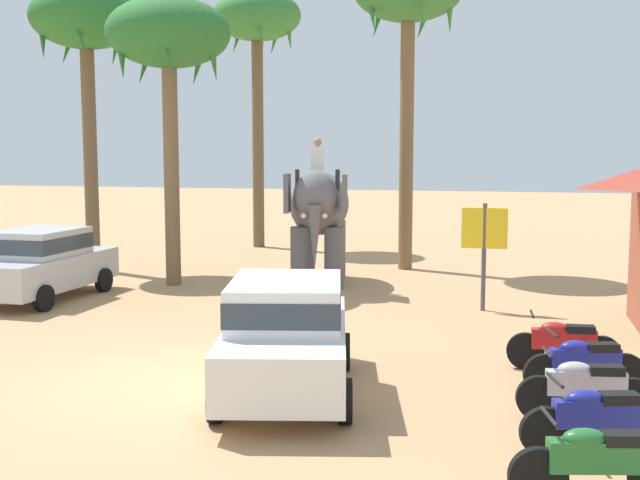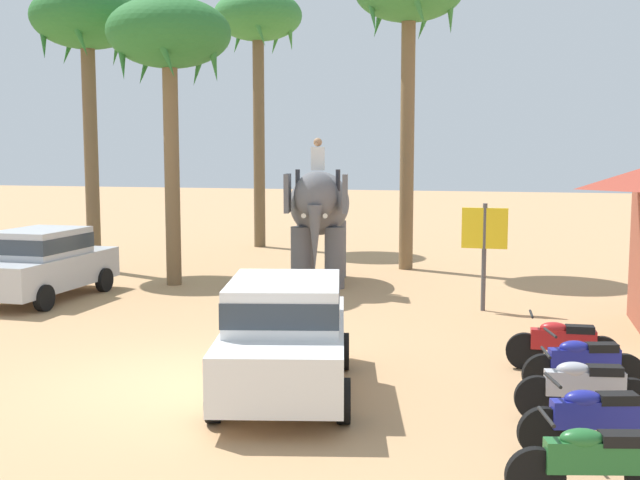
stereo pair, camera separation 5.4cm
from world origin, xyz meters
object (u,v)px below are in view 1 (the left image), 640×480
object	(u,v)px
elephant_with_mahout	(319,210)
palm_tree_near_hut	(408,1)
car_parked_far_side	(43,261)
signboard_yellow	(484,235)
palm_tree_behind_elephant	(257,25)
motorcycle_second_in_row	(597,418)
motorcycle_far_in_row	(563,343)
motorcycle_mid_row	(586,387)
palm_tree_left_of_road	(169,40)
palm_tree_far_back	(86,26)
motorcycle_fourth_in_row	(585,363)
motorcycle_nearest_camera	(598,461)
car_sedan_foreground	(287,332)

from	to	relation	value
elephant_with_mahout	palm_tree_near_hut	bearing A→B (deg)	60.28
car_parked_far_side	signboard_yellow	distance (m)	10.38
car_parked_far_side	elephant_with_mahout	xyz separation A→B (m)	(5.80, 3.88, 1.06)
palm_tree_behind_elephant	signboard_yellow	distance (m)	14.66
motorcycle_second_in_row	motorcycle_far_in_row	distance (m)	3.65
motorcycle_mid_row	palm_tree_left_of_road	distance (m)	14.23
palm_tree_behind_elephant	car_parked_far_side	bearing A→B (deg)	-97.79
motorcycle_second_in_row	palm_tree_left_of_road	bearing A→B (deg)	135.82
car_parked_far_side	palm_tree_behind_elephant	bearing A→B (deg)	82.21
motorcycle_second_in_row	motorcycle_mid_row	xyz separation A→B (m)	(-0.04, 1.22, 0.00)
palm_tree_left_of_road	motorcycle_far_in_row	bearing A→B (deg)	-31.64
elephant_with_mahout	motorcycle_second_in_row	bearing A→B (deg)	-60.09
motorcycle_mid_row	palm_tree_far_back	xyz separation A→B (m)	(-13.27, 10.12, 6.68)
motorcycle_second_in_row	motorcycle_fourth_in_row	world-z (taller)	same
motorcycle_second_in_row	palm_tree_near_hut	bearing A→B (deg)	107.24
car_parked_far_side	palm_tree_behind_elephant	size ratio (longest dim) A/B	0.44
motorcycle_far_in_row	palm_tree_behind_elephant	world-z (taller)	palm_tree_behind_elephant
motorcycle_fourth_in_row	motorcycle_second_in_row	bearing A→B (deg)	-90.81
motorcycle_nearest_camera	motorcycle_far_in_row	xyz separation A→B (m)	(-0.12, 4.98, 0.00)
motorcycle_second_in_row	motorcycle_mid_row	size ratio (longest dim) A/B	0.98
motorcycle_nearest_camera	motorcycle_far_in_row	bearing A→B (deg)	91.35
motorcycle_nearest_camera	motorcycle_far_in_row	size ratio (longest dim) A/B	0.98
motorcycle_mid_row	palm_tree_far_back	world-z (taller)	palm_tree_far_back
palm_tree_near_hut	palm_tree_far_back	distance (m)	9.38
palm_tree_behind_elephant	palm_tree_near_hut	size ratio (longest dim) A/B	1.02
palm_tree_near_hut	elephant_with_mahout	bearing A→B (deg)	-119.72
signboard_yellow	palm_tree_behind_elephant	bearing A→B (deg)	131.45
elephant_with_mahout	motorcycle_far_in_row	world-z (taller)	elephant_with_mahout
car_parked_far_side	motorcycle_mid_row	distance (m)	13.24
motorcycle_fourth_in_row	signboard_yellow	xyz separation A→B (m)	(-1.76, 5.79, 1.22)
motorcycle_mid_row	signboard_yellow	distance (m)	7.32
palm_tree_behind_elephant	car_sedan_foreground	bearing A→B (deg)	-69.48
motorcycle_far_in_row	palm_tree_near_hut	bearing A→B (deg)	111.77
palm_tree_behind_elephant	palm_tree_far_back	distance (m)	7.42
car_sedan_foreground	palm_tree_behind_elephant	distance (m)	19.28
palm_tree_near_hut	signboard_yellow	distance (m)	8.86
motorcycle_nearest_camera	palm_tree_left_of_road	distance (m)	15.84
motorcycle_second_in_row	palm_tree_near_hut	xyz separation A→B (m)	(-4.34, 14.00, 7.44)
palm_tree_behind_elephant	palm_tree_far_back	size ratio (longest dim) A/B	1.12
palm_tree_far_back	signboard_yellow	size ratio (longest dim) A/B	3.45
palm_tree_far_back	palm_tree_near_hut	bearing A→B (deg)	16.50
car_sedan_foreground	palm_tree_near_hut	distance (m)	14.43
signboard_yellow	palm_tree_near_hut	bearing A→B (deg)	114.45
motorcycle_second_in_row	palm_tree_near_hut	world-z (taller)	palm_tree_near_hut
palm_tree_near_hut	palm_tree_far_back	xyz separation A→B (m)	(-8.96, -2.66, -0.76)
motorcycle_mid_row	palm_tree_behind_elephant	bearing A→B (deg)	121.65
elephant_with_mahout	motorcycle_far_in_row	size ratio (longest dim) A/B	2.22
car_sedan_foreground	elephant_with_mahout	xyz separation A→B (m)	(-2.01, 9.40, 1.06)
signboard_yellow	palm_tree_left_of_road	bearing A→B (deg)	170.48
motorcycle_fourth_in_row	motorcycle_far_in_row	size ratio (longest dim) A/B	0.98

